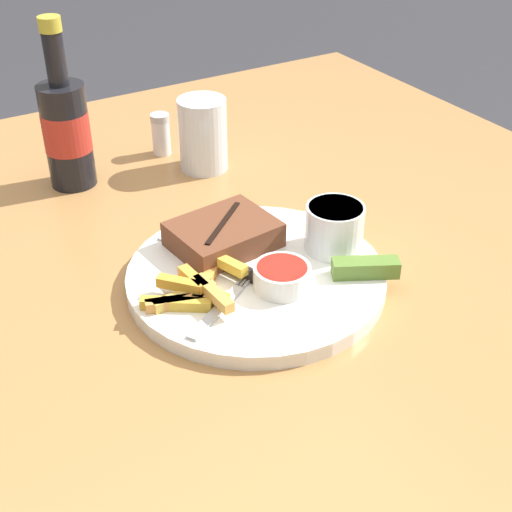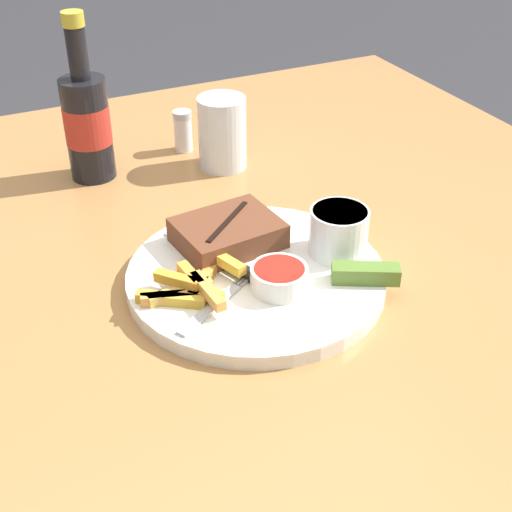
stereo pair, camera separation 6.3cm
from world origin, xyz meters
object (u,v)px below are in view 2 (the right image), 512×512
(beer_bottle, at_px, (87,122))
(knife_utensil, at_px, (225,262))
(dipping_sauce_cup, at_px, (279,277))
(drinking_glass, at_px, (222,133))
(pickle_spear, at_px, (366,274))
(salt_shaker, at_px, (183,131))
(dinner_plate, at_px, (256,277))
(coleslaw_cup, at_px, (339,229))
(steak_portion, at_px, (228,233))
(fork_utensil, at_px, (216,304))

(beer_bottle, bearing_deg, knife_utensil, -77.51)
(dipping_sauce_cup, bearing_deg, drinking_glass, 76.91)
(dipping_sauce_cup, relative_size, beer_bottle, 0.27)
(knife_utensil, height_order, beer_bottle, beer_bottle)
(dipping_sauce_cup, distance_m, pickle_spear, 0.10)
(drinking_glass, xyz_separation_m, salt_shaker, (-0.03, 0.08, -0.02))
(drinking_glass, bearing_deg, dinner_plate, -106.30)
(coleslaw_cup, height_order, knife_utensil, coleslaw_cup)
(dipping_sauce_cup, bearing_deg, knife_utensil, 116.47)
(coleslaw_cup, bearing_deg, knife_utensil, 165.11)
(dinner_plate, bearing_deg, beer_bottle, 105.69)
(dinner_plate, xyz_separation_m, coleslaw_cup, (0.10, -0.01, 0.04))
(coleslaw_cup, distance_m, pickle_spear, 0.07)
(dinner_plate, height_order, dipping_sauce_cup, dipping_sauce_cup)
(beer_bottle, bearing_deg, dinner_plate, -74.31)
(coleslaw_cup, distance_m, knife_utensil, 0.14)
(beer_bottle, xyz_separation_m, drinking_glass, (0.18, -0.05, -0.03))
(pickle_spear, xyz_separation_m, drinking_glass, (-0.01, 0.37, 0.03))
(dipping_sauce_cup, distance_m, knife_utensil, 0.08)
(coleslaw_cup, height_order, drinking_glass, drinking_glass)
(dipping_sauce_cup, height_order, salt_shaker, salt_shaker)
(drinking_glass, bearing_deg, steak_portion, -111.92)
(coleslaw_cup, height_order, pickle_spear, coleslaw_cup)
(coleslaw_cup, bearing_deg, steak_portion, 146.77)
(dinner_plate, distance_m, dipping_sauce_cup, 0.05)
(steak_portion, relative_size, coleslaw_cup, 1.83)
(fork_utensil, height_order, salt_shaker, salt_shaker)
(dinner_plate, distance_m, steak_portion, 0.07)
(knife_utensil, xyz_separation_m, drinking_glass, (0.11, 0.27, 0.03))
(steak_portion, bearing_deg, dinner_plate, -84.65)
(dipping_sauce_cup, bearing_deg, coleslaw_cup, 20.12)
(dipping_sauce_cup, relative_size, salt_shaker, 0.98)
(steak_portion, bearing_deg, knife_utensil, -119.12)
(coleslaw_cup, bearing_deg, dinner_plate, 176.35)
(beer_bottle, bearing_deg, salt_shaker, 9.43)
(dinner_plate, xyz_separation_m, salt_shaker, (0.05, 0.37, 0.02))
(pickle_spear, bearing_deg, beer_bottle, 115.39)
(dipping_sauce_cup, xyz_separation_m, salt_shaker, (0.05, 0.42, 0.00))
(dipping_sauce_cup, relative_size, pickle_spear, 0.83)
(dipping_sauce_cup, height_order, beer_bottle, beer_bottle)
(dinner_plate, distance_m, drinking_glass, 0.31)
(fork_utensil, xyz_separation_m, knife_utensil, (0.04, 0.07, 0.00))
(steak_portion, height_order, beer_bottle, beer_bottle)
(dinner_plate, bearing_deg, coleslaw_cup, -3.65)
(dinner_plate, bearing_deg, salt_shaker, 81.93)
(pickle_spear, height_order, fork_utensil, pickle_spear)
(coleslaw_cup, relative_size, drinking_glass, 0.64)
(knife_utensil, relative_size, drinking_glass, 1.49)
(steak_portion, distance_m, drinking_glass, 0.25)
(steak_portion, bearing_deg, coleslaw_cup, -33.23)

